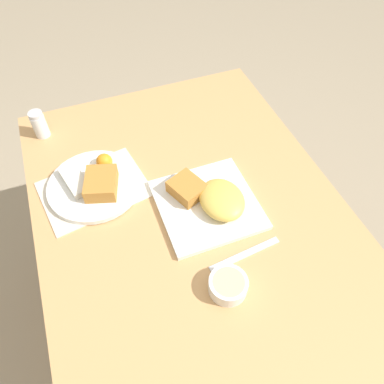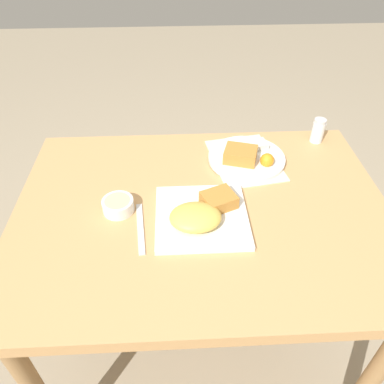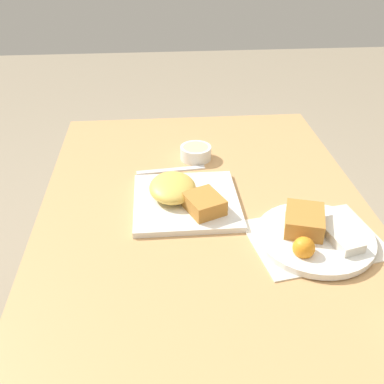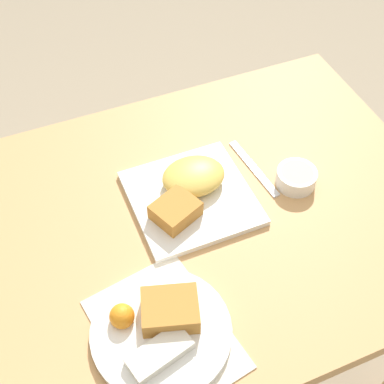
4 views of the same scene
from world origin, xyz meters
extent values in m
cube|color=tan|center=(0.00, 0.00, 0.69)|extent=(1.04, 0.77, 0.04)
cylinder|color=#9F7649|center=(-0.46, -0.32, 0.34)|extent=(0.05, 0.05, 0.68)
cylinder|color=#9F7649|center=(-0.46, 0.32, 0.34)|extent=(0.05, 0.05, 0.68)
cube|color=beige|center=(0.15, 0.22, 0.71)|extent=(0.24, 0.30, 0.00)
cube|color=white|center=(-0.01, -0.04, 0.72)|extent=(0.24, 0.24, 0.01)
ellipsoid|color=#E5BC51|center=(-0.02, -0.07, 0.75)|extent=(0.13, 0.11, 0.04)
cube|color=#B77A33|center=(0.04, -0.01, 0.74)|extent=(0.11, 0.10, 0.04)
cylinder|color=white|center=(0.16, 0.21, 0.72)|extent=(0.24, 0.24, 0.01)
cube|color=#B77A33|center=(0.13, 0.20, 0.75)|extent=(0.12, 0.10, 0.04)
cube|color=silver|center=(0.18, 0.26, 0.74)|extent=(0.12, 0.07, 0.02)
sphere|color=orange|center=(0.21, 0.17, 0.74)|extent=(0.04, 0.04, 0.04)
cylinder|color=white|center=(-0.23, 0.00, 0.73)|extent=(0.09, 0.09, 0.04)
cylinder|color=beige|center=(-0.23, 0.00, 0.75)|extent=(0.07, 0.07, 0.00)
cube|color=silver|center=(-0.17, -0.07, 0.71)|extent=(0.03, 0.18, 0.00)
camera|label=1|loc=(-0.52, 0.19, 1.49)|focal=35.00mm
camera|label=2|loc=(-0.07, -0.76, 1.42)|focal=35.00mm
camera|label=3|loc=(0.87, -0.10, 1.30)|focal=42.00mm
camera|label=4|loc=(0.26, 0.61, 1.58)|focal=50.00mm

